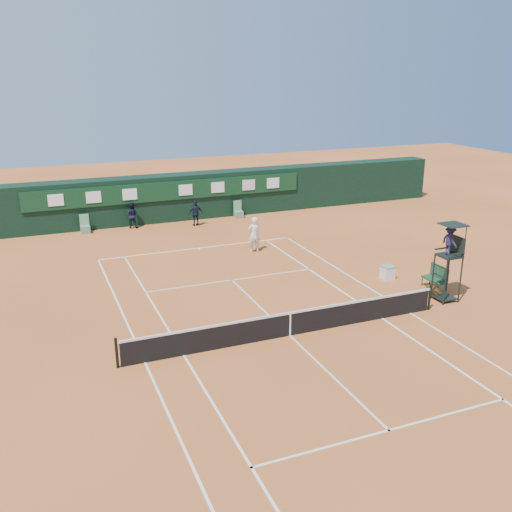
{
  "coord_description": "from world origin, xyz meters",
  "views": [
    {
      "loc": [
        -8.54,
        -17.52,
        9.57
      ],
      "look_at": [
        1.08,
        6.0,
        1.2
      ],
      "focal_mm": 40.0,
      "sensor_mm": 36.0,
      "label": 1
    }
  ],
  "objects_px": {
    "tennis_net": "(290,323)",
    "cooler": "(388,272)",
    "umpire_chair": "(450,246)",
    "player": "(254,234)",
    "player_bench": "(437,276)"
  },
  "relations": [
    {
      "from": "umpire_chair",
      "to": "cooler",
      "type": "xyz_separation_m",
      "value": [
        -0.72,
        3.2,
        -2.13
      ]
    },
    {
      "from": "tennis_net",
      "to": "cooler",
      "type": "distance_m",
      "value": 7.92
    },
    {
      "from": "tennis_net",
      "to": "cooler",
      "type": "relative_size",
      "value": 20.0
    },
    {
      "from": "umpire_chair",
      "to": "cooler",
      "type": "height_order",
      "value": "umpire_chair"
    },
    {
      "from": "cooler",
      "to": "player",
      "type": "distance_m",
      "value": 7.7
    },
    {
      "from": "cooler",
      "to": "player",
      "type": "bearing_deg",
      "value": 124.17
    },
    {
      "from": "player_bench",
      "to": "cooler",
      "type": "relative_size",
      "value": 1.86
    },
    {
      "from": "cooler",
      "to": "tennis_net",
      "type": "bearing_deg",
      "value": -151.51
    },
    {
      "from": "player_bench",
      "to": "player",
      "type": "xyz_separation_m",
      "value": [
        -5.6,
        8.28,
        0.38
      ]
    },
    {
      "from": "tennis_net",
      "to": "umpire_chair",
      "type": "bearing_deg",
      "value": 4.29
    },
    {
      "from": "umpire_chair",
      "to": "player_bench",
      "type": "distance_m",
      "value": 2.33
    },
    {
      "from": "player",
      "to": "cooler",
      "type": "bearing_deg",
      "value": 122.89
    },
    {
      "from": "tennis_net",
      "to": "player_bench",
      "type": "relative_size",
      "value": 10.75
    },
    {
      "from": "umpire_chair",
      "to": "player",
      "type": "distance_m",
      "value": 10.9
    },
    {
      "from": "umpire_chair",
      "to": "player",
      "type": "bearing_deg",
      "value": 117.79
    }
  ]
}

